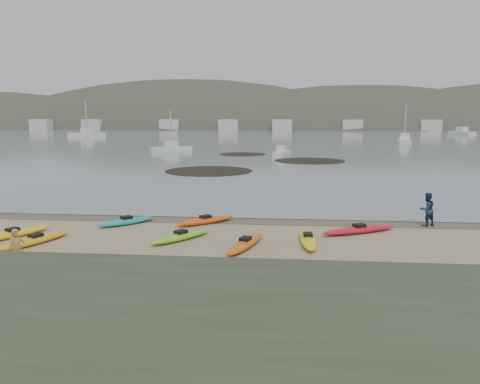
# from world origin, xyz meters

# --- Properties ---
(ground) EXTENTS (600.00, 600.00, 0.00)m
(ground) POSITION_xyz_m (0.00, 0.00, 0.00)
(ground) COLOR tan
(ground) RESTS_ON ground
(wet_sand) EXTENTS (60.00, 60.00, 0.00)m
(wet_sand) POSITION_xyz_m (0.00, -0.30, 0.00)
(wet_sand) COLOR brown
(wet_sand) RESTS_ON ground
(water) EXTENTS (1200.00, 1200.00, 0.00)m
(water) POSITION_xyz_m (0.00, 300.00, 0.01)
(water) COLOR slate
(water) RESTS_ON ground
(bluff) EXTENTS (60.00, 8.00, 2.00)m
(bluff) POSITION_xyz_m (0.00, -17.50, 1.00)
(bluff) COLOR #475138
(bluff) RESTS_ON ground
(kayaks) EXTENTS (19.57, 7.77, 0.34)m
(kayaks) POSITION_xyz_m (-2.11, -4.02, 0.17)
(kayaks) COLOR red
(kayaks) RESTS_ON ground
(person_west) EXTENTS (0.68, 0.62, 1.56)m
(person_west) POSITION_xyz_m (-7.38, -9.46, 0.78)
(person_west) COLOR #B58848
(person_west) RESTS_ON ground
(person_east) EXTENTS (1.05, 0.97, 1.75)m
(person_east) POSITION_xyz_m (9.78, -0.80, 0.87)
(person_east) COLOR navy
(person_east) RESTS_ON ground
(kelp_mats) EXTENTS (19.65, 28.52, 0.04)m
(kelp_mats) POSITION_xyz_m (-0.79, 30.61, 0.03)
(kelp_mats) COLOR black
(kelp_mats) RESTS_ON water
(moored_boats) EXTENTS (107.51, 79.53, 1.29)m
(moored_boats) POSITION_xyz_m (2.91, 85.32, 0.58)
(moored_boats) COLOR silver
(moored_boats) RESTS_ON ground
(far_hills) EXTENTS (550.00, 135.00, 80.00)m
(far_hills) POSITION_xyz_m (39.38, 193.97, -15.93)
(far_hills) COLOR #384235
(far_hills) RESTS_ON ground
(far_town) EXTENTS (199.00, 5.00, 4.00)m
(far_town) POSITION_xyz_m (6.00, 145.00, 2.00)
(far_town) COLOR beige
(far_town) RESTS_ON ground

